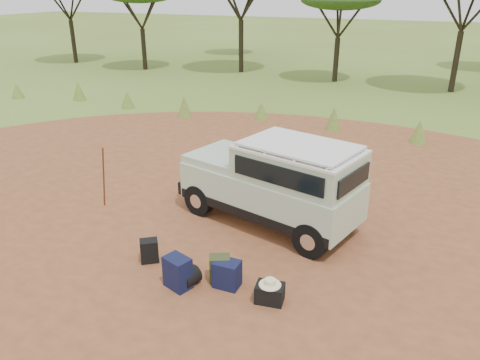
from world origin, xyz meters
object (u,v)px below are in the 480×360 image
at_px(walking_staff, 104,177).
at_px(backpack_olive, 220,269).
at_px(backpack_black, 149,251).
at_px(safari_vehicle, 275,184).
at_px(hard_case, 270,293).
at_px(duffel_navy, 227,274).
at_px(backpack_navy, 178,273).

xyz_separation_m(walking_staff, backpack_olive, (3.81, -1.68, -0.54)).
bearing_deg(backpack_black, walking_staff, 108.66).
xyz_separation_m(safari_vehicle, walking_staff, (-3.99, -0.82, -0.17)).
bearing_deg(hard_case, backpack_olive, 160.96).
relative_size(backpack_olive, duffel_navy, 1.01).
bearing_deg(backpack_olive, duffel_navy, -53.64).
distance_m(backpack_olive, hard_case, 1.07).
bearing_deg(safari_vehicle, hard_case, -56.81).
xyz_separation_m(backpack_black, backpack_olive, (1.54, -0.05, 0.02)).
bearing_deg(walking_staff, safari_vehicle, -48.17).
bearing_deg(walking_staff, backpack_navy, -93.55).
height_order(safari_vehicle, backpack_black, safari_vehicle).
bearing_deg(backpack_black, hard_case, -41.99).
height_order(backpack_navy, backpack_olive, backpack_navy).
xyz_separation_m(backpack_navy, duffel_navy, (0.80, 0.36, -0.05)).
height_order(walking_staff, backpack_navy, walking_staff).
bearing_deg(backpack_navy, walking_staff, 166.26).
distance_m(safari_vehicle, duffel_navy, 2.70).
xyz_separation_m(walking_staff, backpack_navy, (3.21, -2.14, -0.49)).
distance_m(backpack_olive, duffel_navy, 0.22).
distance_m(safari_vehicle, backpack_navy, 3.14).
bearing_deg(backpack_black, backpack_navy, -64.94).
relative_size(duffel_navy, hard_case, 1.07).
distance_m(walking_staff, backpack_navy, 3.89).
bearing_deg(duffel_navy, safari_vehicle, 90.26).
height_order(safari_vehicle, hard_case, safari_vehicle).
bearing_deg(duffel_navy, hard_case, -8.18).
bearing_deg(safari_vehicle, backpack_navy, -89.16).
relative_size(backpack_black, duffel_navy, 0.92).
height_order(backpack_black, hard_case, backpack_black).
distance_m(backpack_black, backpack_olive, 1.54).
distance_m(walking_staff, backpack_olive, 4.20).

